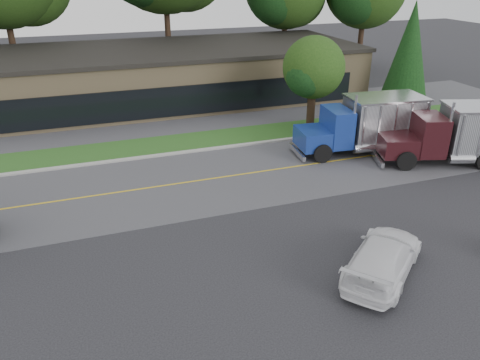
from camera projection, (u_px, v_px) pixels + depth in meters
name	position (u px, v px, depth m)	size (l,w,h in m)	color
ground	(253.00, 279.00, 17.22)	(140.00, 140.00, 0.00)	#36363B
road	(193.00, 182.00, 24.92)	(60.00, 8.00, 0.02)	slate
center_line	(193.00, 182.00, 24.92)	(60.00, 0.12, 0.01)	gold
curb	(176.00, 154.00, 28.51)	(60.00, 0.30, 0.12)	#9E9E99
grass_verge	(170.00, 144.00, 30.05)	(60.00, 3.40, 0.03)	#275B1F
far_parking	(156.00, 122.00, 34.32)	(60.00, 7.00, 0.02)	slate
strip_mall	(165.00, 76.00, 39.21)	(32.00, 12.00, 4.00)	#9D8660
evergreen_right	(410.00, 49.00, 36.76)	(3.57, 3.57, 8.11)	#382619
tree_verge	(314.00, 70.00, 31.43)	(4.43, 4.17, 6.32)	#382619
dump_truck_blue	(367.00, 123.00, 28.26)	(7.93, 3.40, 3.36)	black
dump_truck_maroon	(469.00, 132.00, 26.65)	(9.22, 5.13, 3.36)	black
rally_car	(383.00, 257.00, 17.24)	(2.06, 5.06, 1.47)	white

